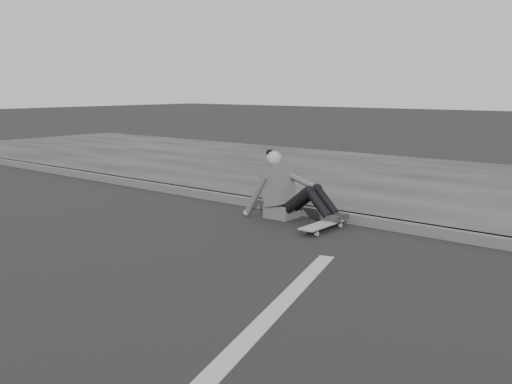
# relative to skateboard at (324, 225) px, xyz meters

# --- Properties ---
(ground) EXTENTS (80.00, 80.00, 0.00)m
(ground) POSITION_rel_skateboard_xyz_m (-1.05, -2.02, -0.07)
(ground) COLOR black
(ground) RESTS_ON ground
(curb) EXTENTS (24.00, 0.16, 0.12)m
(curb) POSITION_rel_skateboard_xyz_m (-1.05, 0.56, -0.01)
(curb) COLOR #484848
(curb) RESTS_ON ground
(sidewalk) EXTENTS (24.00, 6.00, 0.12)m
(sidewalk) POSITION_rel_skateboard_xyz_m (-1.05, 3.58, -0.01)
(sidewalk) COLOR #313131
(sidewalk) RESTS_ON ground
(skateboard) EXTENTS (0.20, 0.78, 0.09)m
(skateboard) POSITION_rel_skateboard_xyz_m (0.00, 0.00, 0.00)
(skateboard) COLOR gray
(skateboard) RESTS_ON ground
(seated_woman) EXTENTS (1.38, 0.46, 0.88)m
(seated_woman) POSITION_rel_skateboard_xyz_m (-0.73, 0.25, 0.29)
(seated_woman) COLOR #49494B
(seated_woman) RESTS_ON ground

